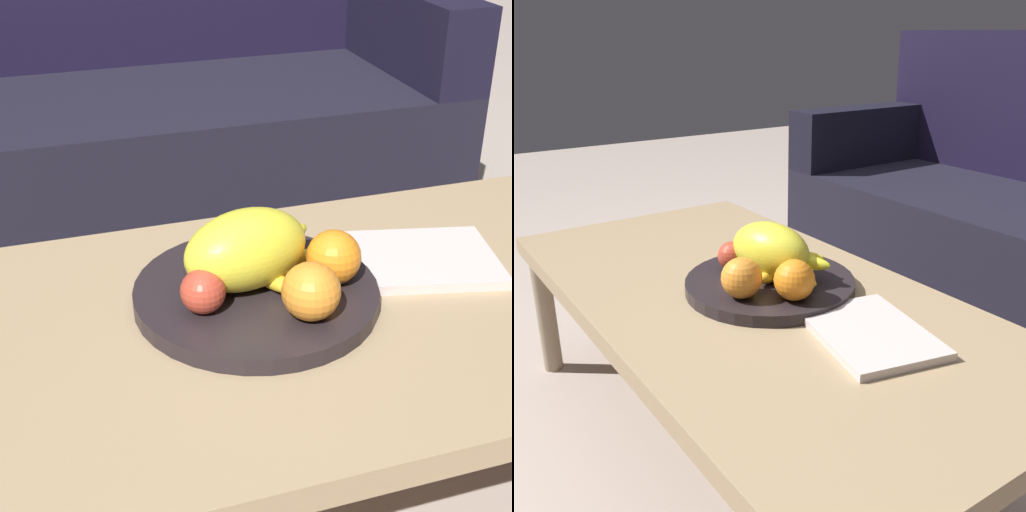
% 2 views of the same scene
% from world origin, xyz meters
% --- Properties ---
extents(ground_plane, '(8.00, 8.00, 0.00)m').
position_xyz_m(ground_plane, '(0.00, 0.00, 0.00)').
color(ground_plane, '#AD9C90').
extents(coffee_table, '(1.28, 0.65, 0.39)m').
position_xyz_m(coffee_table, '(0.00, 0.00, 0.35)').
color(coffee_table, '#9E8360').
rests_on(coffee_table, ground_plane).
extents(fruit_bowl, '(0.35, 0.35, 0.03)m').
position_xyz_m(fruit_bowl, '(0.01, 0.04, 0.40)').
color(fruit_bowl, black).
rests_on(fruit_bowl, coffee_table).
extents(melon_large_front, '(0.21, 0.16, 0.12)m').
position_xyz_m(melon_large_front, '(0.00, 0.05, 0.47)').
color(melon_large_front, yellow).
rests_on(melon_large_front, fruit_bowl).
extents(orange_front, '(0.08, 0.08, 0.08)m').
position_xyz_m(orange_front, '(0.06, -0.06, 0.45)').
color(orange_front, orange).
rests_on(orange_front, fruit_bowl).
extents(orange_left, '(0.08, 0.08, 0.08)m').
position_xyz_m(orange_left, '(0.12, 0.02, 0.45)').
color(orange_left, orange).
rests_on(orange_left, fruit_bowl).
extents(apple_front, '(0.06, 0.06, 0.06)m').
position_xyz_m(apple_front, '(-0.08, -0.00, 0.44)').
color(apple_front, '#B73D2A').
rests_on(apple_front, fruit_bowl).
extents(banana_bunch, '(0.16, 0.18, 0.06)m').
position_xyz_m(banana_bunch, '(0.03, 0.07, 0.44)').
color(banana_bunch, yellow).
rests_on(banana_bunch, fruit_bowl).
extents(magazine, '(0.28, 0.23, 0.02)m').
position_xyz_m(magazine, '(0.28, 0.07, 0.39)').
color(magazine, beige).
rests_on(magazine, coffee_table).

